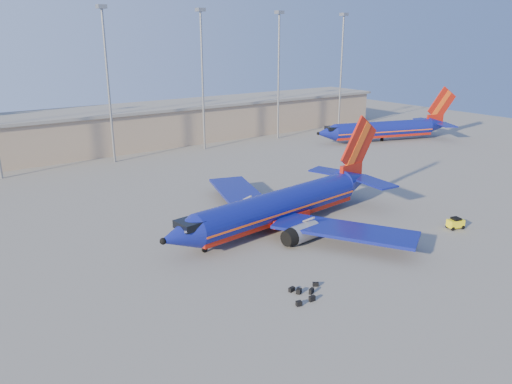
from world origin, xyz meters
The scene contains 7 objects.
ground centered at (0.00, 0.00, 0.00)m, with size 220.00×220.00×0.00m, color slate.
terminal_building centered at (10.00, 58.00, 4.32)m, with size 122.00×16.00×8.50m.
light_mast_row centered at (5.00, 46.00, 17.55)m, with size 101.60×1.60×28.65m.
aircraft_main centered at (0.50, 0.58, 2.69)m, with size 37.17×35.58×12.60m.
aircraft_second centered at (53.40, 28.96, 2.76)m, with size 34.45×18.05×12.05m.
baggage_tug centered at (17.53, -13.03, 0.76)m, with size 2.30×1.76×1.46m.
luggage_pile centered at (-9.26, -14.87, 0.24)m, with size 4.34×2.88×0.52m.
Camera 1 is at (-37.31, -46.32, 23.43)m, focal length 35.00 mm.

